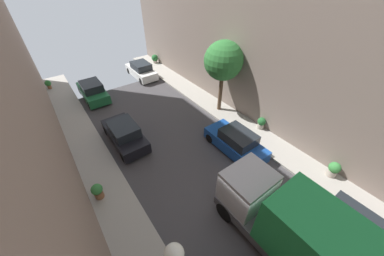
# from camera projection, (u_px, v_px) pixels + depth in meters

# --- Properties ---
(ground) EXTENTS (32.00, 32.00, 0.00)m
(ground) POSITION_uv_depth(u_px,v_px,m) (240.00, 207.00, 10.52)
(ground) COLOR #423F42
(sidewalk_right) EXTENTS (2.00, 44.00, 0.15)m
(sidewalk_right) POSITION_uv_depth(u_px,v_px,m) (297.00, 162.00, 12.77)
(sidewalk_right) COLOR #A8A399
(sidewalk_right) RESTS_ON ground
(parked_car_left_3) EXTENTS (1.78, 4.20, 1.57)m
(parked_car_left_3) POSITION_uv_depth(u_px,v_px,m) (125.00, 134.00, 13.83)
(parked_car_left_3) COLOR black
(parked_car_left_3) RESTS_ON ground
(parked_car_left_4) EXTENTS (1.78, 4.20, 1.57)m
(parked_car_left_4) POSITION_uv_depth(u_px,v_px,m) (93.00, 91.00, 18.36)
(parked_car_left_4) COLOR #1E6638
(parked_car_left_4) RESTS_ON ground
(parked_car_right_1) EXTENTS (1.78, 4.20, 1.57)m
(parked_car_right_1) POSITION_uv_depth(u_px,v_px,m) (346.00, 225.00, 9.08)
(parked_car_right_1) COLOR maroon
(parked_car_right_1) RESTS_ON ground
(parked_car_right_2) EXTENTS (1.78, 4.20, 1.57)m
(parked_car_right_2) POSITION_uv_depth(u_px,v_px,m) (236.00, 142.00, 13.22)
(parked_car_right_2) COLOR #194799
(parked_car_right_2) RESTS_ON ground
(parked_car_right_3) EXTENTS (1.78, 4.20, 1.57)m
(parked_car_right_3) POSITION_uv_depth(u_px,v_px,m) (141.00, 70.00, 21.79)
(parked_car_right_3) COLOR white
(parked_car_right_3) RESTS_ON ground
(delivery_truck) EXTENTS (2.26, 6.60, 3.38)m
(delivery_truck) POSITION_uv_depth(u_px,v_px,m) (300.00, 235.00, 7.72)
(delivery_truck) COLOR #4C4C51
(delivery_truck) RESTS_ON ground
(street_tree_1) EXTENTS (2.79, 2.79, 5.45)m
(street_tree_1) POSITION_uv_depth(u_px,v_px,m) (223.00, 61.00, 14.67)
(street_tree_1) COLOR brown
(street_tree_1) RESTS_ON sidewalk_right
(potted_plant_0) EXTENTS (0.58, 0.58, 0.89)m
(potted_plant_0) POSITION_uv_depth(u_px,v_px,m) (261.00, 123.00, 14.94)
(potted_plant_0) COLOR #B2A899
(potted_plant_0) RESTS_ON sidewalk_right
(potted_plant_1) EXTENTS (0.55, 0.55, 0.80)m
(potted_plant_1) POSITION_uv_depth(u_px,v_px,m) (48.00, 84.00, 19.65)
(potted_plant_1) COLOR brown
(potted_plant_1) RESTS_ON sidewalk_left
(potted_plant_2) EXTENTS (0.76, 0.76, 0.96)m
(potted_plant_2) POSITION_uv_depth(u_px,v_px,m) (155.00, 58.00, 24.56)
(potted_plant_2) COLOR #B2A899
(potted_plant_2) RESTS_ON sidewalk_right
(potted_plant_4) EXTENTS (0.62, 0.62, 0.95)m
(potted_plant_4) POSITION_uv_depth(u_px,v_px,m) (334.00, 169.00, 11.60)
(potted_plant_4) COLOR #B2A899
(potted_plant_4) RESTS_ON sidewalk_right
(potted_plant_5) EXTENTS (0.56, 0.56, 0.92)m
(potted_plant_5) POSITION_uv_depth(u_px,v_px,m) (97.00, 191.00, 10.50)
(potted_plant_5) COLOR brown
(potted_plant_5) RESTS_ON sidewalk_left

